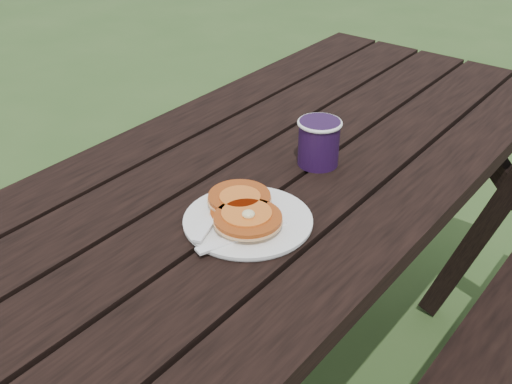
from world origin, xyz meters
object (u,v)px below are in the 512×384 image
Objects in this scene: coffee_cup at (319,140)px; pancake_stack at (244,210)px; plate at (248,221)px; picnic_table at (268,302)px.

pancake_stack is at bearing -87.40° from coffee_cup.
coffee_cup reaches higher than plate.
picnic_table is 17.84× the size of coffee_cup.
coffee_cup is (0.08, 0.07, 0.44)m from picnic_table.
plate is at bearing -63.81° from picnic_table.
plate is at bearing -10.08° from pancake_stack.
plate is at bearing -85.01° from coffee_cup.
coffee_cup is at bearing 92.60° from pancake_stack.
coffee_cup is at bearing 94.99° from plate.
picnic_table is 0.45m from coffee_cup.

